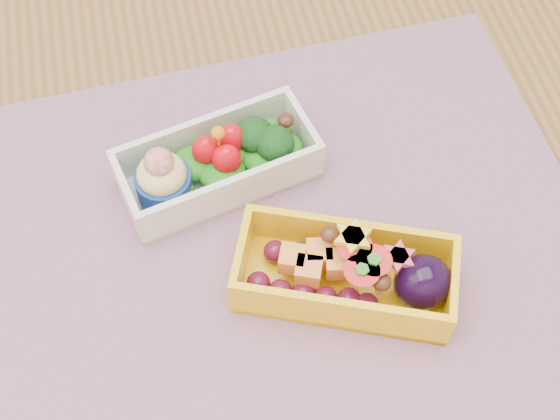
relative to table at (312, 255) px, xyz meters
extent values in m
cube|color=brown|center=(0.00, 0.00, 0.08)|extent=(1.20, 0.80, 0.04)
cube|color=#A3708A|center=(-0.05, -0.03, 0.10)|extent=(0.54, 0.43, 0.00)
cube|color=silver|center=(-0.08, 0.04, 0.12)|extent=(0.18, 0.11, 0.04)
ellipsoid|color=green|center=(-0.08, 0.04, 0.12)|extent=(0.16, 0.09, 0.02)
cylinder|color=navy|center=(-0.12, 0.02, 0.12)|extent=(0.05, 0.05, 0.03)
sphere|color=red|center=(-0.12, 0.02, 0.16)|extent=(0.02, 0.02, 0.02)
ellipsoid|color=red|center=(-0.08, 0.04, 0.14)|extent=(0.03, 0.02, 0.03)
ellipsoid|color=red|center=(-0.07, 0.03, 0.14)|extent=(0.03, 0.02, 0.03)
ellipsoid|color=red|center=(-0.06, 0.05, 0.14)|extent=(0.03, 0.02, 0.03)
sphere|color=orange|center=(-0.07, 0.04, 0.16)|extent=(0.01, 0.01, 0.01)
ellipsoid|color=black|center=(-0.04, 0.05, 0.14)|extent=(0.03, 0.03, 0.03)
ellipsoid|color=black|center=(-0.03, 0.04, 0.14)|extent=(0.03, 0.03, 0.03)
ellipsoid|color=#3F2111|center=(-0.01, 0.06, 0.14)|extent=(0.01, 0.01, 0.01)
cube|color=yellow|center=(0.00, -0.09, 0.12)|extent=(0.18, 0.13, 0.04)
ellipsoid|color=#56102A|center=(-0.03, -0.08, 0.12)|extent=(0.10, 0.07, 0.02)
cube|color=orange|center=(-0.02, -0.07, 0.13)|extent=(0.05, 0.05, 0.02)
cone|color=red|center=(0.01, -0.08, 0.14)|extent=(0.04, 0.04, 0.03)
cone|color=red|center=(0.02, -0.09, 0.14)|extent=(0.04, 0.04, 0.03)
cone|color=red|center=(0.01, -0.10, 0.14)|extent=(0.04, 0.04, 0.03)
cylinder|color=yellow|center=(0.01, -0.07, 0.16)|extent=(0.03, 0.03, 0.01)
cylinder|color=#E53F5B|center=(0.04, -0.09, 0.15)|extent=(0.03, 0.03, 0.01)
ellipsoid|color=#3F2111|center=(-0.01, -0.06, 0.14)|extent=(0.01, 0.01, 0.01)
ellipsoid|color=#3F2111|center=(0.02, -0.11, 0.14)|extent=(0.01, 0.01, 0.01)
ellipsoid|color=black|center=(0.06, -0.11, 0.13)|extent=(0.05, 0.04, 0.05)
camera|label=1|loc=(-0.11, -0.35, 0.66)|focal=50.03mm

